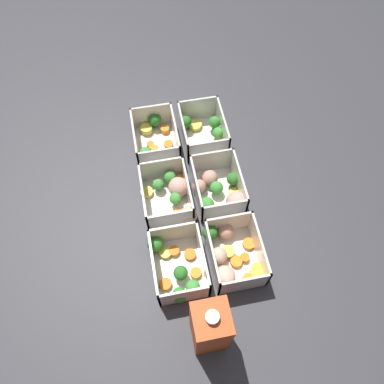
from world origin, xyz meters
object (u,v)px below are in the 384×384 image
Objects in this scene: container_far_left at (203,132)px; juice_carton at (210,328)px; container_far_center at (219,190)px; container_near_left at (154,139)px; container_near_right at (177,266)px; container_far_right at (230,255)px; container_near_center at (172,195)px.

juice_carton is (0.51, -0.10, 0.07)m from container_far_left.
container_near_left is at bearing -144.16° from container_far_center.
container_near_right and container_far_right have the same top height.
container_far_center is at bearing 141.47° from container_near_right.
container_far_left is 0.52m from juice_carton.
juice_carton is (0.15, -0.08, 0.07)m from container_far_right.
container_far_left is at bearing 177.89° from container_far_right.
container_far_right is (0.18, 0.10, -0.00)m from container_near_center.
container_near_left is 1.06× the size of container_far_left.
container_far_left is 0.19m from container_far_center.
container_near_center is (0.18, 0.02, -0.00)m from container_near_left.
container_far_right is (0.17, -0.01, -0.00)m from container_far_center.
container_near_right is (0.36, -0.00, -0.00)m from container_near_left.
container_far_center is 0.92× the size of container_far_right.
container_far_left is at bearing 89.06° from container_near_left.
container_far_left and container_far_center have the same top height.
container_far_left is at bearing 146.85° from container_near_center.
container_far_left is (-0.36, 0.14, 0.00)m from container_near_right.
container_far_left is 0.75× the size of juice_carton.
container_near_left and container_far_left have the same top height.
container_near_center is 0.21m from container_far_left.
container_near_left is 1.06× the size of container_far_center.
container_near_center is at bearing 5.69° from container_near_left.
container_far_right is at bearing 18.79° from container_near_left.
container_near_right is 0.38m from container_far_left.
container_near_left is 0.79× the size of juice_carton.
container_near_right is at bearing -38.53° from container_far_center.
container_near_center is 1.08× the size of container_far_left.
container_far_center is at bearing 86.13° from container_near_center.
container_near_left is 0.52m from juice_carton.
container_far_left is at bearing -179.48° from container_far_center.
juice_carton reaches higher than container_far_left.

